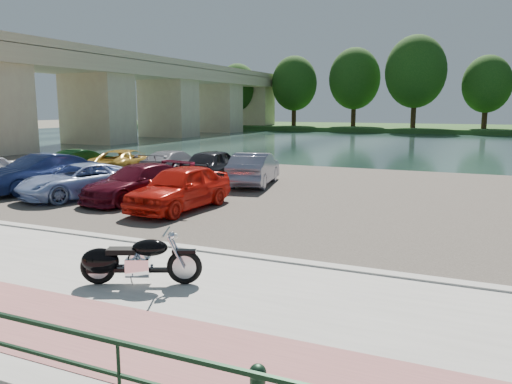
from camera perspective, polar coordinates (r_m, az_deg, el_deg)
ground at (r=10.17m, az=-9.68°, el=-10.27°), size 200.00×200.00×0.00m
promenade at (r=9.40m, az=-13.12°, el=-11.78°), size 60.00×6.00×0.10m
pink_path at (r=8.33m, az=-19.54°, el=-14.57°), size 60.00×2.00×0.01m
kerb at (r=11.78m, az=-4.28°, el=-7.01°), size 60.00×0.30×0.14m
parking_lot at (r=19.97m, az=7.99°, el=-0.29°), size 60.00×18.00×0.04m
river at (r=48.35m, az=17.57°, el=5.15°), size 120.00×40.00×0.00m
far_bank at (r=80.17m, az=20.22°, el=6.85°), size 120.00×24.00×0.60m
bridge at (r=59.28m, az=-10.56°, el=11.53°), size 7.00×56.00×8.55m
far_trees at (r=73.84m, az=23.66°, el=12.03°), size 70.25×10.68×12.52m
motorcycle at (r=9.87m, az=-14.25°, el=-7.63°), size 2.20×1.17×1.05m
car_1 at (r=22.13m, az=-23.48°, el=1.99°), size 2.48×4.79×1.50m
car_2 at (r=20.13m, az=-19.49°, el=1.24°), size 3.54×5.09×1.29m
car_3 at (r=18.86m, az=-13.36°, el=1.05°), size 2.72×4.84×1.32m
car_4 at (r=16.90m, az=-8.70°, el=0.51°), size 2.01×4.48×1.50m
car_5 at (r=27.56m, az=-19.16°, el=3.35°), size 2.00×3.95×1.24m
car_6 at (r=26.17m, az=-14.55°, el=3.33°), size 2.81×4.97×1.31m
car_7 at (r=25.20m, az=-9.42°, el=3.28°), size 2.13×4.61×1.30m
car_8 at (r=23.56m, az=-4.75°, el=3.15°), size 2.01×4.45×1.48m
car_9 at (r=22.04m, az=-0.20°, el=2.68°), size 2.37×4.59×1.44m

